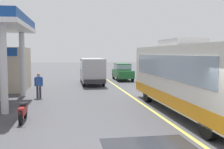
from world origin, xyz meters
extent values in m
plane|color=#424247|center=(0.00, 20.00, 0.00)|extent=(120.00, 120.00, 0.00)
cube|color=#D8CC4C|center=(0.00, 15.00, 0.00)|extent=(0.16, 50.00, 0.01)
cube|color=silver|center=(1.61, 5.46, 1.88)|extent=(2.50, 11.00, 2.90)
cube|color=orange|center=(1.61, 5.46, 0.77)|extent=(2.54, 11.04, 0.56)
cube|color=#8C9EAD|center=(0.34, 5.46, 2.33)|extent=(0.06, 9.35, 1.10)
cube|color=#8C9EAD|center=(2.88, 5.46, 2.33)|extent=(0.06, 9.35, 1.10)
cube|color=#B2B2B7|center=(1.61, 6.46, 3.51)|extent=(1.60, 2.80, 0.36)
cylinder|color=black|center=(0.51, 1.56, 0.50)|extent=(0.30, 1.00, 1.00)
cylinder|color=black|center=(0.51, 8.76, 0.50)|extent=(0.30, 1.00, 1.00)
cylinder|color=black|center=(2.71, 8.76, 0.50)|extent=(0.30, 1.00, 1.00)
cylinder|color=silver|center=(-7.35, 6.79, 2.30)|extent=(0.36, 0.36, 4.60)
cylinder|color=silver|center=(-7.35, 12.19, 2.30)|extent=(0.36, 0.36, 4.60)
cube|color=#A5A5AD|center=(-2.03, 18.90, 1.39)|extent=(2.00, 6.00, 2.10)
cube|color=#8C9EAD|center=(-2.03, 18.90, 1.79)|extent=(2.04, 5.10, 0.80)
cube|color=#2D2D33|center=(-2.03, 15.85, 0.54)|extent=(1.90, 0.16, 0.36)
cylinder|color=black|center=(-2.91, 16.90, 0.38)|extent=(0.22, 0.76, 0.76)
cylinder|color=black|center=(-1.15, 16.90, 0.38)|extent=(0.22, 0.76, 0.76)
cylinder|color=black|center=(-2.91, 20.90, 0.38)|extent=(0.22, 0.76, 0.76)
cylinder|color=black|center=(-1.15, 20.90, 0.38)|extent=(0.22, 0.76, 0.76)
cylinder|color=black|center=(-6.22, 4.53, 0.30)|extent=(0.10, 0.60, 0.60)
cylinder|color=black|center=(-6.22, 5.73, 0.30)|extent=(0.10, 0.60, 0.60)
cube|color=maroon|center=(-6.22, 5.13, 0.50)|extent=(0.20, 1.30, 0.36)
cube|color=black|center=(-6.22, 5.28, 0.72)|extent=(0.24, 0.60, 0.12)
cylinder|color=#2D2D33|center=(-6.22, 4.58, 0.90)|extent=(0.55, 0.04, 0.04)
cylinder|color=#33333F|center=(-6.30, 11.33, 0.41)|extent=(0.14, 0.14, 0.82)
cylinder|color=#33333F|center=(-6.12, 11.33, 0.41)|extent=(0.14, 0.14, 0.82)
cube|color=#3359B2|center=(-6.21, 11.33, 1.12)|extent=(0.36, 0.22, 0.60)
sphere|color=tan|center=(-6.21, 11.33, 1.55)|extent=(0.22, 0.22, 0.22)
cylinder|color=#3359B2|center=(-6.44, 11.33, 1.07)|extent=(0.09, 0.09, 0.58)
cylinder|color=#3359B2|center=(-5.98, 11.33, 1.07)|extent=(0.09, 0.09, 0.58)
cube|color=#1E602D|center=(1.60, 21.84, 0.72)|extent=(1.70, 4.20, 0.80)
cube|color=#1E602D|center=(1.60, 22.04, 1.47)|extent=(1.50, 2.31, 0.70)
cube|color=#8C9EAD|center=(1.60, 22.04, 1.47)|extent=(1.53, 2.35, 0.49)
cylinder|color=black|center=(0.85, 20.34, 0.32)|extent=(0.20, 0.64, 0.64)
cylinder|color=black|center=(2.35, 20.34, 0.32)|extent=(0.20, 0.64, 0.64)
cylinder|color=black|center=(0.85, 23.34, 0.32)|extent=(0.20, 0.64, 0.64)
cylinder|color=black|center=(2.35, 23.34, 0.32)|extent=(0.20, 0.64, 0.64)
camera|label=1|loc=(-4.24, -6.86, 2.97)|focal=43.05mm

